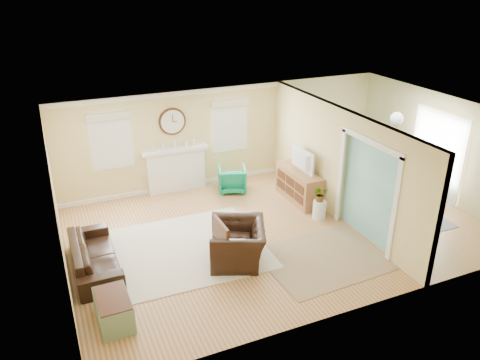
% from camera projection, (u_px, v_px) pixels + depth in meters
% --- Properties ---
extents(floor, '(9.00, 9.00, 0.00)m').
position_uv_depth(floor, '(278.00, 228.00, 10.54)').
color(floor, '#91623B').
rests_on(floor, ground).
extents(wall_back, '(9.00, 0.02, 2.60)m').
position_uv_depth(wall_back, '(227.00, 134.00, 12.53)').
color(wall_back, '#D2BC78').
rests_on(wall_back, ground).
extents(wall_front, '(9.00, 0.02, 2.60)m').
position_uv_depth(wall_front, '(367.00, 243.00, 7.50)').
color(wall_front, '#D2BC78').
rests_on(wall_front, ground).
extents(wall_left, '(0.02, 6.00, 2.60)m').
position_uv_depth(wall_left, '(58.00, 214.00, 8.38)').
color(wall_left, '#D2BC78').
rests_on(wall_left, ground).
extents(wall_right, '(0.02, 6.00, 2.60)m').
position_uv_depth(wall_right, '(440.00, 147.00, 11.65)').
color(wall_right, '#D2BC78').
rests_on(wall_right, ground).
extents(ceiling, '(9.00, 6.00, 0.02)m').
position_uv_depth(ceiling, '(282.00, 116.00, 9.49)').
color(ceiling, white).
rests_on(ceiling, wall_back).
extents(partition, '(0.17, 6.00, 2.60)m').
position_uv_depth(partition, '(332.00, 158.00, 10.78)').
color(partition, '#D2BC78').
rests_on(partition, ground).
extents(fireplace, '(1.70, 0.30, 1.17)m').
position_uv_depth(fireplace, '(176.00, 169.00, 12.17)').
color(fireplace, white).
rests_on(fireplace, ground).
extents(wall_clock, '(0.70, 0.07, 0.70)m').
position_uv_depth(wall_clock, '(172.00, 121.00, 11.73)').
color(wall_clock, '#4D2A19').
rests_on(wall_clock, wall_back).
extents(window_left, '(1.05, 0.13, 1.42)m').
position_uv_depth(window_left, '(110.00, 137.00, 11.24)').
color(window_left, white).
rests_on(window_left, wall_back).
extents(window_right, '(1.05, 0.13, 1.42)m').
position_uv_depth(window_right, '(230.00, 122.00, 12.36)').
color(window_right, white).
rests_on(window_right, wall_back).
extents(french_doors, '(0.06, 1.70, 2.20)m').
position_uv_depth(french_doors, '(437.00, 154.00, 11.71)').
color(french_doors, white).
rests_on(french_doors, ground).
extents(pendant, '(0.30, 0.30, 0.55)m').
position_uv_depth(pendant, '(397.00, 118.00, 10.74)').
color(pendant, gold).
rests_on(pendant, ceiling).
extents(rug_cream, '(3.25, 2.84, 0.02)m').
position_uv_depth(rug_cream, '(185.00, 249.00, 9.72)').
color(rug_cream, beige).
rests_on(rug_cream, floor).
extents(rug_jute, '(2.42, 2.02, 0.01)m').
position_uv_depth(rug_jute, '(322.00, 259.00, 9.38)').
color(rug_jute, '#9D805C').
rests_on(rug_jute, floor).
extents(rug_grey, '(2.19, 2.74, 0.01)m').
position_uv_depth(rug_grey, '(381.00, 210.00, 11.31)').
color(rug_grey, slate).
rests_on(rug_grey, floor).
extents(sofa, '(0.81, 2.07, 0.60)m').
position_uv_depth(sofa, '(94.00, 255.00, 8.96)').
color(sofa, black).
rests_on(sofa, floor).
extents(eames_chair, '(1.43, 1.51, 0.78)m').
position_uv_depth(eames_chair, '(238.00, 243.00, 9.20)').
color(eames_chair, black).
rests_on(eames_chair, floor).
extents(green_chair, '(0.90, 0.91, 0.65)m').
position_uv_depth(green_chair, '(232.00, 179.00, 12.22)').
color(green_chair, '#10713D').
rests_on(green_chair, floor).
extents(trunk, '(0.54, 0.87, 0.50)m').
position_uv_depth(trunk, '(114.00, 310.00, 7.59)').
color(trunk, gray).
rests_on(trunk, floor).
extents(credenza, '(0.52, 1.52, 0.80)m').
position_uv_depth(credenza, '(299.00, 185.00, 11.70)').
color(credenza, '#926C48').
rests_on(credenza, floor).
extents(tv, '(0.14, 0.97, 0.56)m').
position_uv_depth(tv, '(299.00, 160.00, 11.42)').
color(tv, black).
rests_on(tv, credenza).
extents(garden_stool, '(0.31, 0.31, 0.45)m').
position_uv_depth(garden_stool, '(319.00, 210.00, 10.86)').
color(garden_stool, white).
rests_on(garden_stool, floor).
extents(potted_plant, '(0.39, 0.36, 0.37)m').
position_uv_depth(potted_plant, '(321.00, 194.00, 10.69)').
color(potted_plant, '#337F33').
rests_on(potted_plant, garden_stool).
extents(dining_table, '(1.30, 2.04, 0.68)m').
position_uv_depth(dining_table, '(383.00, 198.00, 11.18)').
color(dining_table, '#4D2A19').
rests_on(dining_table, floor).
extents(dining_chair_n, '(0.43, 0.43, 0.87)m').
position_uv_depth(dining_chair_n, '(359.00, 175.00, 12.03)').
color(dining_chair_n, slate).
rests_on(dining_chair_n, floor).
extents(dining_chair_s, '(0.51, 0.51, 0.96)m').
position_uv_depth(dining_chair_s, '(417.00, 209.00, 10.17)').
color(dining_chair_s, slate).
rests_on(dining_chair_s, floor).
extents(dining_chair_w, '(0.48, 0.48, 1.03)m').
position_uv_depth(dining_chair_w, '(365.00, 192.00, 10.87)').
color(dining_chair_w, white).
rests_on(dining_chair_w, floor).
extents(dining_chair_e, '(0.45, 0.45, 0.88)m').
position_uv_depth(dining_chair_e, '(406.00, 187.00, 11.32)').
color(dining_chair_e, slate).
rests_on(dining_chair_e, floor).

